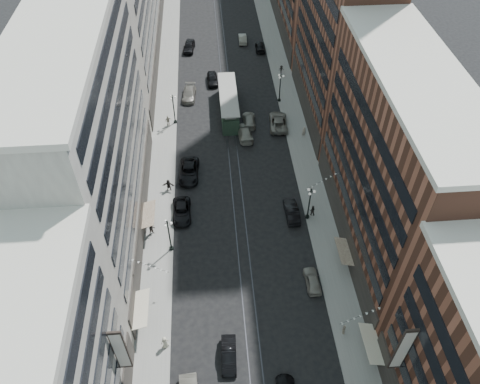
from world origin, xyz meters
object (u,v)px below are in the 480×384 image
object	(u,v)px
car_5	(229,355)
car_extra_0	(245,133)
car_10	(292,211)
car_11	(278,122)
pedestrian_9	(281,69)
car_extra_1	(249,120)
lamppost_se_far	(309,203)
car_2	(182,211)
car_12	(260,47)
lamppost_sw_far	(169,234)
car_9	(189,46)
pedestrian_7	(312,210)
car_14	(243,39)
lamppost_se_mid	(280,87)
car_8	(189,94)
car_13	(212,79)
car_7	(189,171)
lamppost_sw_mid	(174,108)
pedestrian_6	(168,121)
car_4	(312,280)
pedestrian_1	(165,342)
pedestrian_2	(152,229)
pedestrian_4	(344,329)
streetcar	(229,104)
pedestrian_5	(169,185)
pedestrian_8	(304,131)

from	to	relation	value
car_5	car_extra_0	world-z (taller)	car_extra_0
car_10	car_11	world-z (taller)	car_11
pedestrian_9	car_extra_1	world-z (taller)	pedestrian_9
lamppost_se_far	car_2	distance (m)	17.36
car_12	pedestrian_9	distance (m)	9.93
lamppost_sw_far	car_extra_1	distance (m)	28.87
car_2	car_9	size ratio (longest dim) A/B	1.03
car_10	car_extra_1	size ratio (longest dim) A/B	0.97
pedestrian_7	car_14	bearing A→B (deg)	-71.27
lamppost_se_mid	car_2	world-z (taller)	lamppost_se_mid
car_8	car_13	bearing A→B (deg)	52.29
car_7	pedestrian_7	xyz separation A→B (m)	(16.80, -9.34, 0.13)
lamppost_sw_mid	car_7	size ratio (longest dim) A/B	0.90
car_2	car_extra_0	size ratio (longest dim) A/B	0.96
lamppost_se_mid	car_5	size ratio (longest dim) A/B	1.23
car_2	pedestrian_6	size ratio (longest dim) A/B	2.86
lamppost_sw_far	car_4	distance (m)	18.44
lamppost_se_far	lamppost_se_mid	world-z (taller)	same
car_4	pedestrian_1	world-z (taller)	pedestrian_1
car_13	car_extra_0	xyz separation A→B (m)	(4.65, -16.67, -0.00)
car_13	car_14	distance (m)	16.84
pedestrian_2	car_8	size ratio (longest dim) A/B	0.33
car_extra_0	car_7	bearing A→B (deg)	39.22
car_extra_0	car_extra_1	xyz separation A→B (m)	(1.02, 3.52, -0.08)
car_4	car_11	distance (m)	31.45
car_8	pedestrian_1	bearing A→B (deg)	-87.64
lamppost_sw_mid	lamppost_se_mid	world-z (taller)	same
pedestrian_6	pedestrian_9	size ratio (longest dim) A/B	1.22
pedestrian_2	car_14	distance (m)	54.18
lamppost_sw_mid	car_5	world-z (taller)	lamppost_sw_mid
car_4	car_9	bearing A→B (deg)	-77.50
lamppost_se_mid	car_14	distance (m)	23.06
pedestrian_4	pedestrian_7	bearing A→B (deg)	14.39
car_10	pedestrian_6	xyz separation A→B (m)	(-17.44, 21.67, 0.28)
streetcar	car_8	world-z (taller)	streetcar
pedestrian_4	car_extra_1	world-z (taller)	pedestrian_4
car_4	car_12	xyz separation A→B (m)	(-0.05, 57.35, -0.01)
pedestrian_4	car_13	size ratio (longest dim) A/B	0.32
car_2	car_4	size ratio (longest dim) A/B	1.30
car_10	car_extra_1	world-z (taller)	car_10
car_7	pedestrian_6	xyz separation A→B (m)	(-3.43, 12.53, 0.23)
streetcar	car_12	distance (m)	22.69
pedestrian_5	car_2	bearing A→B (deg)	-61.72
car_12	pedestrian_8	xyz separation A→B (m)	(3.93, -29.16, 0.41)
pedestrian_9	car_14	bearing A→B (deg)	107.44
lamppost_se_far	car_extra_1	size ratio (longest dim) A/B	1.10
car_2	car_13	size ratio (longest dim) A/B	1.13
car_12	car_13	xyz separation A→B (m)	(-10.27, -11.70, 0.12)
pedestrian_4	car_11	distance (m)	38.23
lamppost_sw_mid	car_14	bearing A→B (deg)	63.48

